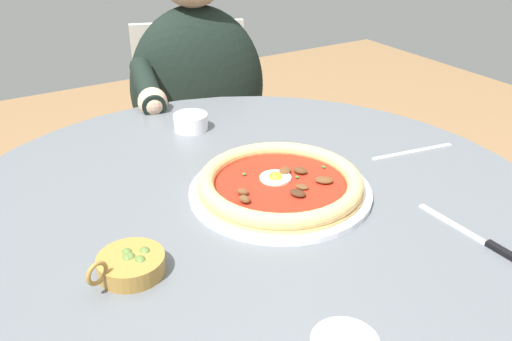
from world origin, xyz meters
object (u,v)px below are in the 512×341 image
at_px(diner_person, 200,147).
at_px(pizza_on_plate, 280,185).
at_px(olive_pan, 131,264).
at_px(dining_table, 250,265).
at_px(steak_knife, 493,246).
at_px(fork_utensil, 413,152).
at_px(ramekin_capers, 191,121).
at_px(cafe_chair_diner, 196,126).

bearing_deg(diner_person, pizza_on_plate, -14.48).
distance_m(pizza_on_plate, olive_pan, 0.30).
height_order(olive_pan, diner_person, diner_person).
xyz_separation_m(dining_table, steak_knife, (0.29, 0.24, 0.13)).
relative_size(pizza_on_plate, fork_utensil, 1.71).
xyz_separation_m(steak_knife, ramekin_capers, (-0.63, -0.19, 0.02)).
height_order(pizza_on_plate, steak_knife, pizza_on_plate).
bearing_deg(pizza_on_plate, steak_knife, 31.40).
bearing_deg(diner_person, ramekin_capers, -26.87).
bearing_deg(cafe_chair_diner, ramekin_capers, -25.19).
relative_size(dining_table, steak_knife, 4.89).
xyz_separation_m(ramekin_capers, olive_pan, (0.41, -0.28, -0.00)).
xyz_separation_m(ramekin_capers, fork_utensil, (0.33, 0.33, -0.02)).
bearing_deg(fork_utensil, dining_table, -90.13).
bearing_deg(olive_pan, steak_knife, 65.11).
xyz_separation_m(steak_knife, cafe_chair_diner, (-1.15, 0.06, -0.24)).
distance_m(dining_table, pizza_on_plate, 0.16).
xyz_separation_m(dining_table, olive_pan, (0.07, -0.23, 0.14)).
bearing_deg(olive_pan, ramekin_capers, 145.58).
height_order(diner_person, cafe_chair_diner, diner_person).
bearing_deg(steak_knife, ramekin_capers, -163.02).
bearing_deg(ramekin_capers, pizza_on_plate, 2.13).
distance_m(pizza_on_plate, diner_person, 0.80).
height_order(olive_pan, fork_utensil, olive_pan).
height_order(dining_table, steak_knife, steak_knife).
relative_size(fork_utensil, diner_person, 0.16).
bearing_deg(steak_knife, cafe_chair_diner, 177.18).
xyz_separation_m(dining_table, ramekin_capers, (-0.33, 0.05, 0.15)).
relative_size(steak_knife, diner_person, 0.19).
distance_m(ramekin_capers, fork_utensil, 0.47).
xyz_separation_m(fork_utensil, diner_person, (-0.73, -0.13, -0.25)).
xyz_separation_m(dining_table, cafe_chair_diner, (-0.86, 0.30, -0.11)).
height_order(dining_table, ramekin_capers, ramekin_capers).
height_order(ramekin_capers, cafe_chair_diner, cafe_chair_diner).
relative_size(pizza_on_plate, cafe_chair_diner, 0.37).
relative_size(pizza_on_plate, olive_pan, 2.76).
bearing_deg(fork_utensil, steak_knife, -25.11).
bearing_deg(ramekin_capers, diner_person, 153.13).
bearing_deg(dining_table, fork_utensil, 89.87).
bearing_deg(diner_person, fork_utensil, 9.87).
bearing_deg(pizza_on_plate, cafe_chair_diner, 164.69).
xyz_separation_m(dining_table, pizza_on_plate, (0.00, 0.06, 0.15)).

